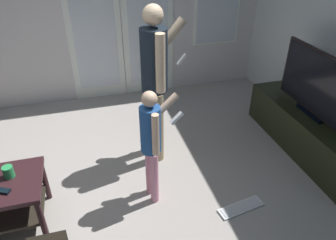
# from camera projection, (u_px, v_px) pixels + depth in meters

# --- Properties ---
(ground_plane) EXTENTS (5.72, 4.74, 0.02)m
(ground_plane) POSITION_uv_depth(u_px,v_px,m) (88.00, 214.00, 2.89)
(ground_plane) COLOR #A29A93
(wall_back_with_doors) EXTENTS (5.72, 0.09, 2.70)m
(wall_back_with_doors) POSITION_uv_depth(u_px,v_px,m) (72.00, 7.00, 4.13)
(wall_back_with_doors) COLOR silver
(wall_back_with_doors) RESTS_ON ground_plane
(tv_stand) EXTENTS (0.44, 1.72, 0.46)m
(tv_stand) POSITION_uv_depth(u_px,v_px,m) (305.00, 132.00, 3.60)
(tv_stand) COLOR black
(tv_stand) RESTS_ON ground_plane
(flat_screen_tv) EXTENTS (0.08, 1.14, 0.70)m
(flat_screen_tv) POSITION_uv_depth(u_px,v_px,m) (318.00, 85.00, 3.29)
(flat_screen_tv) COLOR black
(flat_screen_tv) RESTS_ON tv_stand
(person_adult) EXTENTS (0.54, 0.49, 1.65)m
(person_adult) POSITION_uv_depth(u_px,v_px,m) (155.00, 74.00, 3.12)
(person_adult) COLOR tan
(person_adult) RESTS_ON ground_plane
(person_child) EXTENTS (0.44, 0.34, 1.13)m
(person_child) POSITION_uv_depth(u_px,v_px,m) (152.00, 138.00, 2.73)
(person_child) COLOR pink
(person_child) RESTS_ON ground_plane
(loose_keyboard) EXTENTS (0.46, 0.20, 0.02)m
(loose_keyboard) POSITION_uv_depth(u_px,v_px,m) (241.00, 207.00, 2.93)
(loose_keyboard) COLOR white
(loose_keyboard) RESTS_ON ground_plane
(cup_by_laptop) EXTENTS (0.08, 0.08, 0.10)m
(cup_by_laptop) POSITION_uv_depth(u_px,v_px,m) (8.00, 172.00, 2.58)
(cup_by_laptop) COLOR #2B934E
(cup_by_laptop) RESTS_ON coffee_table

